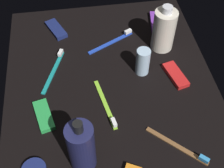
{
  "coord_description": "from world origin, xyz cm",
  "views": [
    {
      "loc": [
        54.88,
        -8.2,
        71.34
      ],
      "look_at": [
        0.0,
        0.0,
        3.0
      ],
      "focal_mm": 48.04,
      "sensor_mm": 36.0,
      "label": 1
    }
  ],
  "objects_px": {
    "snack_bar_red": "(175,75)",
    "toothbrush_blue": "(113,41)",
    "toothbrush_brown": "(181,147)",
    "lotion_bottle": "(81,147)",
    "deodorant_stick": "(143,62)",
    "toothbrush_lime": "(106,106)",
    "snack_bar_purple": "(156,22)",
    "snack_bar_navy": "(56,29)",
    "toothbrush_teal": "(54,69)",
    "bodywash_bottle": "(164,30)",
    "snack_bar_green": "(44,115)"
  },
  "relations": [
    {
      "from": "snack_bar_red",
      "to": "toothbrush_blue",
      "type": "bearing_deg",
      "value": -151.42
    },
    {
      "from": "toothbrush_brown",
      "to": "lotion_bottle",
      "type": "bearing_deg",
      "value": -90.03
    },
    {
      "from": "lotion_bottle",
      "to": "deodorant_stick",
      "type": "bearing_deg",
      "value": 143.06
    },
    {
      "from": "toothbrush_lime",
      "to": "snack_bar_purple",
      "type": "bearing_deg",
      "value": 146.08
    },
    {
      "from": "snack_bar_navy",
      "to": "toothbrush_teal",
      "type": "bearing_deg",
      "value": -27.98
    },
    {
      "from": "bodywash_bottle",
      "to": "snack_bar_green",
      "type": "bearing_deg",
      "value": -59.85
    },
    {
      "from": "toothbrush_lime",
      "to": "toothbrush_brown",
      "type": "xyz_separation_m",
      "value": [
        0.16,
        0.17,
        0.0
      ]
    },
    {
      "from": "snack_bar_navy",
      "to": "lotion_bottle",
      "type": "bearing_deg",
      "value": -18.52
    },
    {
      "from": "toothbrush_blue",
      "to": "toothbrush_brown",
      "type": "bearing_deg",
      "value": 14.77
    },
    {
      "from": "bodywash_bottle",
      "to": "toothbrush_blue",
      "type": "relative_size",
      "value": 0.98
    },
    {
      "from": "toothbrush_lime",
      "to": "snack_bar_green",
      "type": "distance_m",
      "value": 0.18
    },
    {
      "from": "toothbrush_lime",
      "to": "snack_bar_green",
      "type": "relative_size",
      "value": 1.72
    },
    {
      "from": "snack_bar_red",
      "to": "toothbrush_lime",
      "type": "bearing_deg",
      "value": -83.64
    },
    {
      "from": "lotion_bottle",
      "to": "bodywash_bottle",
      "type": "xyz_separation_m",
      "value": [
        -0.38,
        0.3,
        -0.01
      ]
    },
    {
      "from": "lotion_bottle",
      "to": "toothbrush_brown",
      "type": "relative_size",
      "value": 1.32
    },
    {
      "from": "toothbrush_blue",
      "to": "snack_bar_purple",
      "type": "bearing_deg",
      "value": 113.75
    },
    {
      "from": "snack_bar_purple",
      "to": "snack_bar_navy",
      "type": "bearing_deg",
      "value": -83.31
    },
    {
      "from": "snack_bar_purple",
      "to": "toothbrush_lime",
      "type": "bearing_deg",
      "value": -25.25
    },
    {
      "from": "toothbrush_lime",
      "to": "snack_bar_red",
      "type": "distance_m",
      "value": 0.24
    },
    {
      "from": "toothbrush_lime",
      "to": "toothbrush_brown",
      "type": "height_order",
      "value": "same"
    },
    {
      "from": "toothbrush_teal",
      "to": "snack_bar_green",
      "type": "relative_size",
      "value": 1.65
    },
    {
      "from": "snack_bar_purple",
      "to": "bodywash_bottle",
      "type": "bearing_deg",
      "value": 3.2
    },
    {
      "from": "deodorant_stick",
      "to": "toothbrush_teal",
      "type": "distance_m",
      "value": 0.28
    },
    {
      "from": "deodorant_stick",
      "to": "snack_bar_purple",
      "type": "height_order",
      "value": "deodorant_stick"
    },
    {
      "from": "toothbrush_lime",
      "to": "toothbrush_blue",
      "type": "height_order",
      "value": "same"
    },
    {
      "from": "snack_bar_red",
      "to": "snack_bar_purple",
      "type": "bearing_deg",
      "value": 165.77
    },
    {
      "from": "lotion_bottle",
      "to": "snack_bar_purple",
      "type": "bearing_deg",
      "value": 148.21
    },
    {
      "from": "toothbrush_blue",
      "to": "snack_bar_green",
      "type": "height_order",
      "value": "toothbrush_blue"
    },
    {
      "from": "toothbrush_teal",
      "to": "toothbrush_brown",
      "type": "distance_m",
      "value": 0.45
    },
    {
      "from": "bodywash_bottle",
      "to": "snack_bar_red",
      "type": "xyz_separation_m",
      "value": [
        0.14,
        0.01,
        -0.07
      ]
    },
    {
      "from": "snack_bar_purple",
      "to": "toothbrush_brown",
      "type": "bearing_deg",
      "value": 2.07
    },
    {
      "from": "toothbrush_teal",
      "to": "toothbrush_blue",
      "type": "xyz_separation_m",
      "value": [
        -0.1,
        0.21,
        0.0
      ]
    },
    {
      "from": "lotion_bottle",
      "to": "deodorant_stick",
      "type": "relative_size",
      "value": 2.03
    },
    {
      "from": "toothbrush_brown",
      "to": "toothbrush_blue",
      "type": "bearing_deg",
      "value": -165.23
    },
    {
      "from": "toothbrush_teal",
      "to": "snack_bar_red",
      "type": "xyz_separation_m",
      "value": [
        0.08,
        0.37,
        0.0
      ]
    },
    {
      "from": "toothbrush_blue",
      "to": "snack_bar_navy",
      "type": "xyz_separation_m",
      "value": [
        -0.09,
        -0.19,
        0.0
      ]
    },
    {
      "from": "bodywash_bottle",
      "to": "toothbrush_brown",
      "type": "height_order",
      "value": "bodywash_bottle"
    },
    {
      "from": "bodywash_bottle",
      "to": "toothbrush_blue",
      "type": "distance_m",
      "value": 0.18
    },
    {
      "from": "bodywash_bottle",
      "to": "snack_bar_navy",
      "type": "distance_m",
      "value": 0.38
    },
    {
      "from": "bodywash_bottle",
      "to": "toothbrush_teal",
      "type": "xyz_separation_m",
      "value": [
        0.06,
        -0.36,
        -0.07
      ]
    },
    {
      "from": "deodorant_stick",
      "to": "snack_bar_purple",
      "type": "xyz_separation_m",
      "value": [
        -0.22,
        0.1,
        -0.04
      ]
    },
    {
      "from": "toothbrush_lime",
      "to": "snack_bar_red",
      "type": "height_order",
      "value": "toothbrush_lime"
    },
    {
      "from": "snack_bar_red",
      "to": "snack_bar_navy",
      "type": "xyz_separation_m",
      "value": [
        -0.27,
        -0.36,
        0.0
      ]
    },
    {
      "from": "bodywash_bottle",
      "to": "snack_bar_purple",
      "type": "distance_m",
      "value": 0.14
    },
    {
      "from": "toothbrush_lime",
      "to": "snack_bar_purple",
      "type": "xyz_separation_m",
      "value": [
        -0.34,
        0.23,
        0.0
      ]
    },
    {
      "from": "snack_bar_purple",
      "to": "toothbrush_teal",
      "type": "bearing_deg",
      "value": -56.24
    },
    {
      "from": "deodorant_stick",
      "to": "snack_bar_purple",
      "type": "relative_size",
      "value": 0.87
    },
    {
      "from": "toothbrush_brown",
      "to": "deodorant_stick",
      "type": "bearing_deg",
      "value": -171.16
    },
    {
      "from": "bodywash_bottle",
      "to": "snack_bar_navy",
      "type": "bearing_deg",
      "value": -110.56
    },
    {
      "from": "deodorant_stick",
      "to": "bodywash_bottle",
      "type": "bearing_deg",
      "value": 138.96
    }
  ]
}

